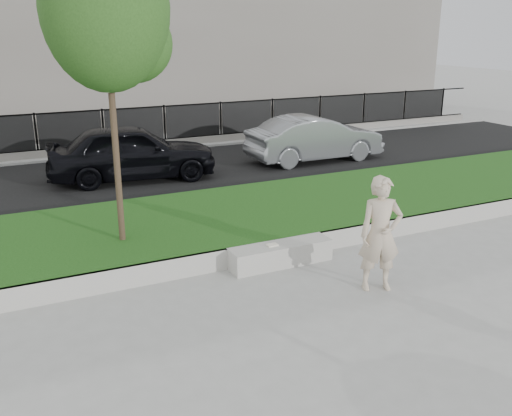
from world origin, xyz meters
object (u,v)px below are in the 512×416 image
book (272,245)px  man (380,234)px  car_silver (315,138)px  stone_bench (281,254)px  car_dark (132,152)px  young_tree (110,14)px

book → man: bearing=-54.2°
car_silver → stone_bench: bearing=144.7°
stone_bench → car_dark: bearing=97.4°
stone_bench → young_tree: 5.24m
stone_bench → car_dark: size_ratio=0.42×
young_tree → car_dark: 6.95m
book → car_dark: bearing=96.0°
book → car_silver: bearing=53.5°
stone_bench → book: 0.28m
book → young_tree: young_tree is taller
book → car_dark: 7.37m
man → car_dark: 9.17m
stone_bench → man: man is taller
man → car_dark: (-1.95, 8.95, -0.14)m
car_dark → car_silver: 6.03m
stone_bench → car_silver: (5.08, 7.10, 0.58)m
book → young_tree: (-2.35, 1.61, 4.09)m
stone_bench → book: size_ratio=9.82×
stone_bench → man: (1.00, -1.64, 0.79)m
stone_bench → young_tree: size_ratio=0.36×
stone_bench → car_dark: (-0.95, 7.32, 0.65)m
book → car_dark: car_dark is taller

